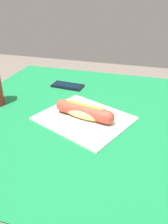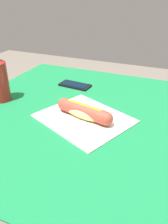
# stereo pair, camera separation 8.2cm
# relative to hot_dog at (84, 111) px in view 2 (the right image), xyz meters

# --- Properties ---
(dining_table) EXTENTS (1.13, 0.96, 0.73)m
(dining_table) POSITION_rel_hot_dog_xyz_m (0.06, 0.03, -0.16)
(dining_table) COLOR brown
(dining_table) RESTS_ON ground
(paper_wrapper) EXTENTS (0.39, 0.36, 0.01)m
(paper_wrapper) POSITION_rel_hot_dog_xyz_m (-0.00, -0.00, -0.03)
(paper_wrapper) COLOR silver
(paper_wrapper) RESTS_ON dining_table
(hot_dog) EXTENTS (0.23, 0.09, 0.05)m
(hot_dog) POSITION_rel_hot_dog_xyz_m (0.00, 0.00, 0.00)
(hot_dog) COLOR #E5BC75
(hot_dog) RESTS_ON paper_wrapper
(cell_phone) EXTENTS (0.16, 0.08, 0.01)m
(cell_phone) POSITION_rel_hot_dog_xyz_m (-0.16, 0.27, -0.03)
(cell_phone) COLOR black
(cell_phone) RESTS_ON dining_table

